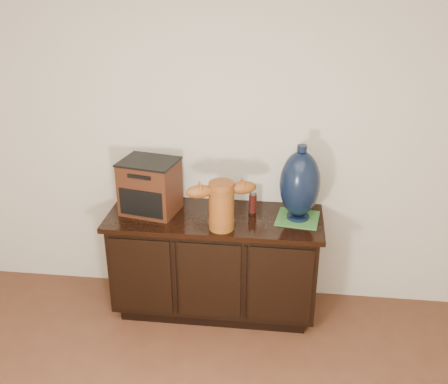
# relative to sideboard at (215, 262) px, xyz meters

# --- Properties ---
(sideboard) EXTENTS (1.46, 0.56, 0.75)m
(sideboard) POSITION_rel_sideboard_xyz_m (0.00, 0.00, 0.00)
(sideboard) COLOR black
(sideboard) RESTS_ON ground
(terracotta_vessel) EXTENTS (0.45, 0.23, 0.32)m
(terracotta_vessel) POSITION_rel_sideboard_xyz_m (0.07, -0.17, 0.55)
(terracotta_vessel) COLOR brown
(terracotta_vessel) RESTS_ON sideboard
(tv_radio) EXTENTS (0.42, 0.36, 0.37)m
(tv_radio) POSITION_rel_sideboard_xyz_m (-0.44, 0.02, 0.55)
(tv_radio) COLOR #3F1C0F
(tv_radio) RESTS_ON sideboard
(green_mat) EXTENTS (0.31, 0.31, 0.01)m
(green_mat) POSITION_rel_sideboard_xyz_m (0.56, 0.02, 0.37)
(green_mat) COLOR #377133
(green_mat) RESTS_ON sideboard
(lamp_base) EXTENTS (0.30, 0.30, 0.51)m
(lamp_base) POSITION_rel_sideboard_xyz_m (0.56, 0.02, 0.62)
(lamp_base) COLOR black
(lamp_base) RESTS_ON green_mat
(spray_can) EXTENTS (0.05, 0.05, 0.16)m
(spray_can) POSITION_rel_sideboard_xyz_m (0.25, 0.09, 0.45)
(spray_can) COLOR #5A130F
(spray_can) RESTS_ON sideboard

